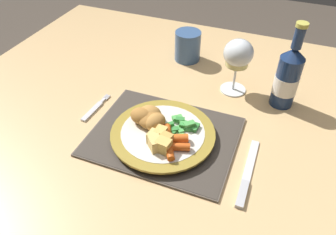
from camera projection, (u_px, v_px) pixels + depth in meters
dining_table at (194, 138)px, 0.91m from camera, size 1.43×1.08×0.74m
placemat at (164, 136)px, 0.80m from camera, size 0.35×0.28×0.01m
dinner_plate at (163, 134)px, 0.79m from camera, size 0.25×0.25×0.02m
breaded_croquettes at (149, 118)px, 0.79m from camera, size 0.10×0.09×0.04m
green_beans_pile at (182, 126)px, 0.79m from camera, size 0.08×0.09×0.02m
glazed_carrots at (171, 140)px, 0.75m from camera, size 0.09×0.10×0.02m
fork at (94, 109)px, 0.88m from camera, size 0.02×0.12×0.01m
table_knife at (246, 177)px, 0.71m from camera, size 0.02×0.20×0.01m
wine_glass at (238, 56)px, 0.88m from camera, size 0.08×0.08×0.16m
bottle at (287, 77)px, 0.85m from camera, size 0.06×0.06×0.24m
roast_potatoes at (160, 141)px, 0.74m from camera, size 0.06×0.07×0.03m
drinking_cup at (188, 45)px, 1.06m from camera, size 0.08×0.08×0.10m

